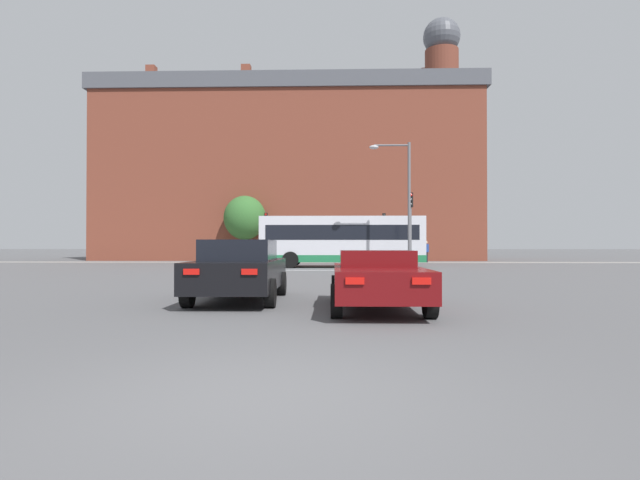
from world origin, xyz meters
name	(u,v)px	position (x,y,z in m)	size (l,w,h in m)	color
ground_plane	(257,397)	(0.00, 0.00, 0.00)	(400.00, 400.00, 0.00)	#545456
stop_line_strip	(321,270)	(0.00, 23.04, 0.00)	(7.24, 0.30, 0.01)	silver
far_pavement	(325,262)	(0.00, 36.25, 0.01)	(68.04, 2.50, 0.01)	gray
brick_civic_building	(292,172)	(-3.51, 45.40, 8.73)	(36.57, 11.57, 24.07)	brown
car_saloon_left	(240,270)	(-1.62, 7.73, 0.77)	(2.08, 4.50, 1.49)	black
car_roadster_right	(377,278)	(1.61, 6.24, 0.65)	(1.96, 4.47, 1.25)	#600C0F
bus_crossing_lead	(342,240)	(1.19, 26.94, 1.70)	(10.13, 2.77, 3.17)	silver
traffic_light_near_right	(411,218)	(4.89, 22.97, 2.87)	(0.26, 0.31, 4.27)	slate
traffic_light_far_right	(384,229)	(4.74, 35.84, 2.69)	(0.26, 0.31, 3.98)	slate
traffic_light_far_left	(266,229)	(-4.77, 35.39, 2.70)	(0.26, 0.31, 4.00)	slate
street_lamp_junction	(402,192)	(4.39, 22.75, 4.30)	(2.25, 0.36, 6.98)	slate
pedestrian_waiting	(295,250)	(-2.51, 36.00, 1.00)	(0.35, 0.45, 1.71)	black
pedestrian_walking_east	(426,250)	(8.12, 35.95, 1.03)	(0.46, 0.37, 1.75)	black
pedestrian_walking_west	(335,251)	(0.76, 35.57, 0.96)	(0.39, 0.46, 1.64)	#333851
tree_by_building	(245,218)	(-7.09, 38.81, 3.79)	(3.66, 3.66, 5.72)	#4C3823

